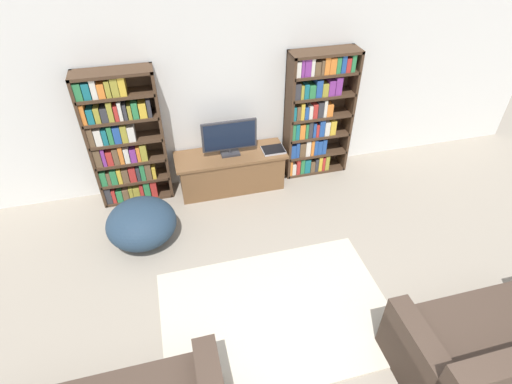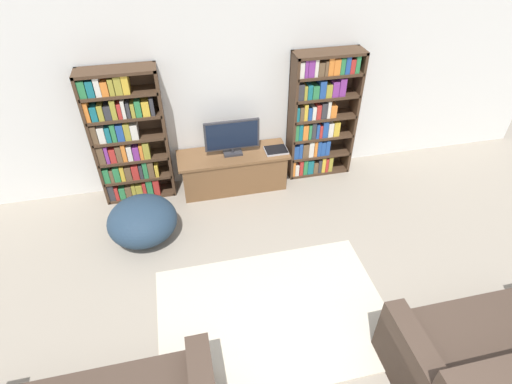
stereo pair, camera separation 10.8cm
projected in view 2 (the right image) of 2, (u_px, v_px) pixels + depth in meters
The scene contains 9 objects.
wall_back at pixel (234, 87), 4.94m from camera, with size 8.80×0.06×2.60m.
bookshelf_left at pixel (126, 139), 4.85m from camera, with size 0.88×0.30×1.72m.
bookshelf_right at pixel (319, 115), 5.25m from camera, with size 0.88×0.30×1.72m.
tv_stand at pixel (233, 170), 5.34m from camera, with size 1.44×0.50×0.53m.
television at pixel (232, 137), 5.02m from camera, with size 0.70×0.16×0.47m.
laptop at pixel (276, 150), 5.21m from camera, with size 0.29×0.23×0.03m.
area_rug at pixel (274, 314), 3.89m from camera, with size 2.22×1.54×0.02m.
couch_right_sofa at pixel (499, 355), 3.26m from camera, with size 1.71×0.87×0.81m.
beanbag_ottoman at pixel (142, 221), 4.60m from camera, with size 0.79×0.79×0.48m, color #23384C.
Camera 2 is at (-0.76, -0.39, 3.37)m, focal length 28.00 mm.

